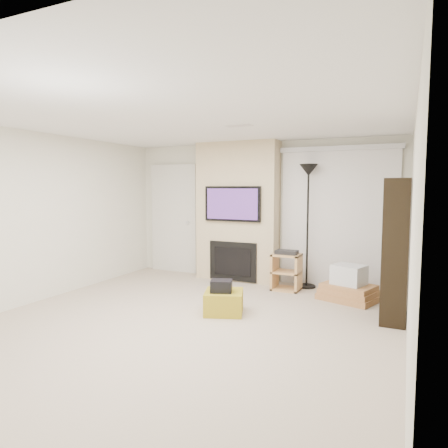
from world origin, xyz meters
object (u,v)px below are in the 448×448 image
at_px(av_stand, 286,269).
at_px(bookshelf, 396,250).
at_px(floor_lamp, 308,191).
at_px(box_stack, 349,287).
at_px(ottoman, 224,302).

relative_size(av_stand, bookshelf, 0.37).
height_order(floor_lamp, bookshelf, floor_lamp).
distance_m(av_stand, box_stack, 1.05).
bearing_deg(floor_lamp, av_stand, -129.89).
bearing_deg(av_stand, floor_lamp, 50.11).
distance_m(av_stand, bookshelf, 1.94).
bearing_deg(bookshelf, av_stand, 152.89).
height_order(ottoman, floor_lamp, floor_lamp).
distance_m(floor_lamp, bookshelf, 1.96).
bearing_deg(av_stand, bookshelf, -27.11).
height_order(ottoman, av_stand, av_stand).
height_order(floor_lamp, av_stand, floor_lamp).
bearing_deg(av_stand, ottoman, -105.34).
distance_m(floor_lamp, box_stack, 1.70).
distance_m(ottoman, box_stack, 1.97).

